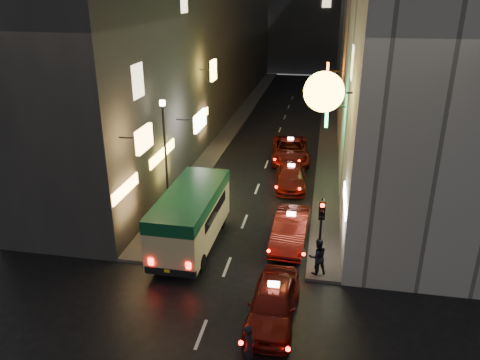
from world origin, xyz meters
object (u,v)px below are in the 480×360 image
Objects in this scene: minibus at (191,212)px; pedestrian_crossing at (249,344)px; lamp_post at (165,151)px; traffic_light at (321,221)px; taxi_near at (273,300)px.

pedestrian_crossing is at bearing -61.05° from minibus.
minibus is 8.32m from pedestrian_crossing.
minibus is 4.13m from lamp_post.
minibus is at bearing 165.38° from traffic_light.
taxi_near is 3.01× the size of pedestrian_crossing.
lamp_post is (-6.15, 10.19, 2.81)m from pedestrian_crossing.
minibus is at bearing -53.94° from lamp_post.
traffic_light is (2.05, 5.66, 1.77)m from pedestrian_crossing.
pedestrian_crossing is at bearing -109.88° from traffic_light.
taxi_near is at bearing -46.63° from minibus.
taxi_near is (4.49, -4.75, -0.92)m from minibus.
lamp_post is (-6.64, 7.70, 2.86)m from taxi_near.
lamp_post is at bearing 130.75° from taxi_near.
minibus is 6.32m from traffic_light.
traffic_light reaches higher than taxi_near.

